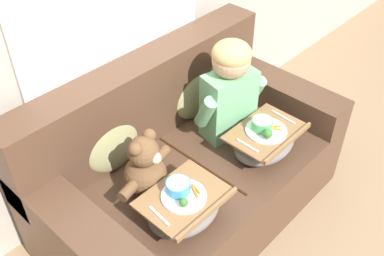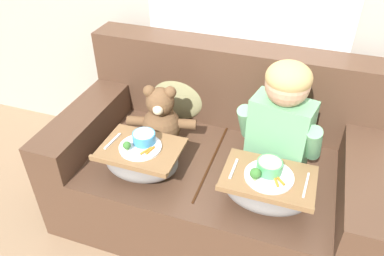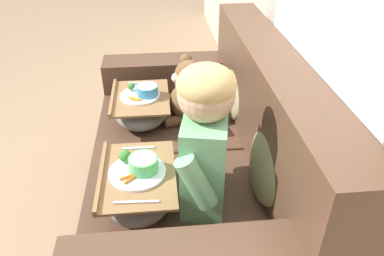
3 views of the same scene
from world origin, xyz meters
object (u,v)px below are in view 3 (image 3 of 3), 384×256
at_px(couch, 203,169).
at_px(lap_tray_teddy, 141,107).
at_px(child_figure, 205,132).
at_px(teddy_bear, 189,94).
at_px(lap_tray_child, 139,186).
at_px(throw_pillow_behind_teddy, 238,87).
at_px(throw_pillow_behind_child, 271,159).

distance_m(couch, lap_tray_teddy, 0.51).
xyz_separation_m(child_figure, teddy_bear, (-0.67, -0.00, -0.18)).
bearing_deg(lap_tray_child, throw_pillow_behind_teddy, 140.17).
distance_m(child_figure, teddy_bear, 0.69).
bearing_deg(lap_tray_teddy, lap_tray_child, -0.06).
relative_size(throw_pillow_behind_child, lap_tray_teddy, 0.99).
bearing_deg(throw_pillow_behind_child, lap_tray_child, -90.07).
distance_m(throw_pillow_behind_child, lap_tray_teddy, 0.88).
relative_size(child_figure, lap_tray_child, 1.42).
xyz_separation_m(throw_pillow_behind_teddy, child_figure, (0.67, -0.28, 0.15)).
height_order(child_figure, lap_tray_teddy, child_figure).
bearing_deg(lap_tray_child, couch, 136.25).
height_order(throw_pillow_behind_child, teddy_bear, throw_pillow_behind_child).
relative_size(child_figure, teddy_bear, 1.54).
relative_size(throw_pillow_behind_child, teddy_bear, 1.02).
distance_m(lap_tray_child, lap_tray_teddy, 0.67).
bearing_deg(child_figure, teddy_bear, -179.66).
distance_m(couch, lap_tray_child, 0.51).
height_order(throw_pillow_behind_teddy, teddy_bear, throw_pillow_behind_teddy).
xyz_separation_m(throw_pillow_behind_teddy, lap_tray_child, (0.67, -0.56, -0.10)).
height_order(child_figure, lap_tray_child, child_figure).
distance_m(couch, child_figure, 0.57).
distance_m(throw_pillow_behind_teddy, lap_tray_child, 0.87).
xyz_separation_m(child_figure, lap_tray_child, (-0.00, -0.28, -0.25)).
height_order(couch, lap_tray_teddy, couch).
height_order(couch, lap_tray_child, couch).
bearing_deg(throw_pillow_behind_teddy, child_figure, -22.81).
xyz_separation_m(couch, lap_tray_child, (0.33, -0.32, 0.21)).
relative_size(couch, teddy_bear, 4.38).
bearing_deg(child_figure, throw_pillow_behind_teddy, 157.19).
bearing_deg(lap_tray_child, teddy_bear, 157.81).
relative_size(teddy_bear, lap_tray_teddy, 0.97).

